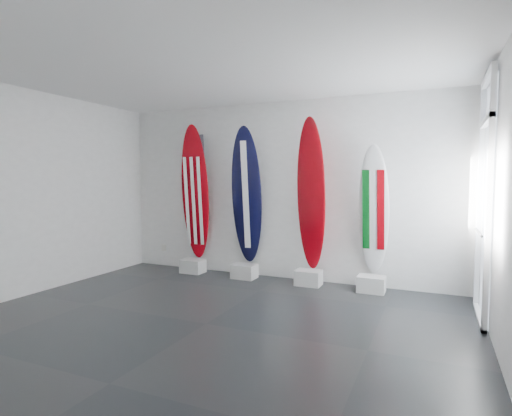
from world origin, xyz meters
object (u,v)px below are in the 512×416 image
at_px(surfboard_navy, 247,196).
at_px(surfboard_swiss, 311,194).
at_px(surfboard_italy, 374,210).
at_px(surfboard_usa, 195,193).

distance_m(surfboard_navy, surfboard_swiss, 1.14).
relative_size(surfboard_navy, surfboard_swiss, 0.97).
bearing_deg(surfboard_navy, surfboard_italy, -6.42).
xyz_separation_m(surfboard_usa, surfboard_italy, (3.15, 0.00, -0.23)).
relative_size(surfboard_navy, surfboard_italy, 1.19).
bearing_deg(surfboard_usa, surfboard_italy, -1.65).
relative_size(surfboard_usa, surfboard_navy, 1.03).
bearing_deg(surfboard_navy, surfboard_swiss, -6.42).
height_order(surfboard_navy, surfboard_swiss, surfboard_swiss).
bearing_deg(surfboard_navy, surfboard_usa, 173.58).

